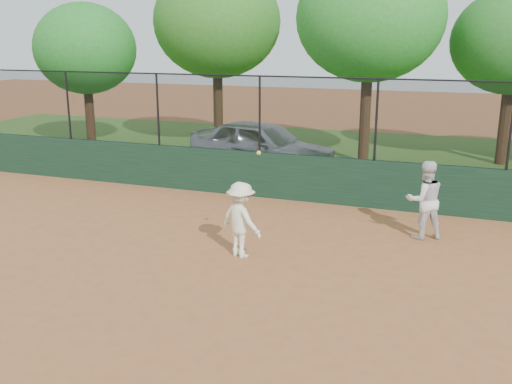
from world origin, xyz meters
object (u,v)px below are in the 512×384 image
(player_second, at_px, (425,200))
(tree_1, at_px, (217,22))
(parked_car, at_px, (262,146))
(tree_2, at_px, (370,18))
(player_main, at_px, (241,220))
(tree_0, at_px, (85,49))

(player_second, bearing_deg, tree_1, -70.39)
(parked_car, relative_size, tree_2, 0.71)
(parked_car, xyz_separation_m, tree_1, (-2.86, 3.11, 3.86))
(tree_1, bearing_deg, player_second, -43.70)
(player_main, bearing_deg, tree_1, 116.06)
(parked_car, xyz_separation_m, tree_2, (2.81, 2.41, 3.92))
(player_main, relative_size, tree_0, 0.40)
(parked_car, xyz_separation_m, player_main, (2.10, -7.04, -0.08))
(tree_0, bearing_deg, player_main, -41.76)
(tree_0, xyz_separation_m, tree_1, (4.71, 1.51, 0.96))
(player_main, height_order, tree_0, tree_0)
(player_second, distance_m, player_main, 3.98)
(player_second, xyz_separation_m, tree_0, (-12.89, 6.31, 2.89))
(player_main, bearing_deg, parked_car, 106.62)
(tree_0, height_order, tree_2, tree_2)
(player_main, xyz_separation_m, tree_2, (0.71, 9.46, 4.00))
(tree_0, bearing_deg, player_second, -26.06)
(tree_2, bearing_deg, player_main, -94.29)
(player_main, bearing_deg, tree_0, 138.24)
(parked_car, relative_size, player_main, 2.23)
(tree_0, xyz_separation_m, tree_2, (10.39, 0.82, 1.02))
(tree_1, xyz_separation_m, tree_2, (5.67, -0.69, 0.06))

